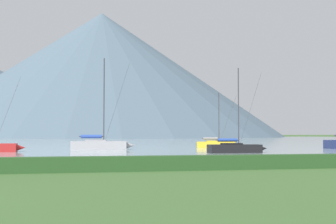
# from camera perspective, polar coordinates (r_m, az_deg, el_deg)

# --- Properties ---
(harbor_water) EXTENTS (320.00, 246.00, 0.00)m
(harbor_water) POSITION_cam_1_polar(r_m,az_deg,el_deg) (154.58, -14.44, -3.32)
(harbor_water) COLOR #8C9EA3
(harbor_water) RESTS_ON ground_plane
(sailboat_slip_0) EXTENTS (7.02, 3.38, 8.65)m
(sailboat_slip_0) POSITION_cam_1_polar(r_m,az_deg,el_deg) (74.86, 5.84, -3.85)
(sailboat_slip_0) COLOR gold
(sailboat_slip_0) RESTS_ON harbor_water
(sailboat_slip_1) EXTENTS (8.80, 3.38, 12.66)m
(sailboat_slip_1) POSITION_cam_1_polar(r_m,az_deg,el_deg) (65.77, -8.21, -3.88)
(sailboat_slip_1) COLOR #9E9EA3
(sailboat_slip_1) RESTS_ON harbor_water
(sailboat_slip_7) EXTENTS (7.07, 2.18, 9.90)m
(sailboat_slip_7) POSITION_cam_1_polar(r_m,az_deg,el_deg) (55.58, 8.10, -4.28)
(sailboat_slip_7) COLOR black
(sailboat_slip_7) RESTS_ON harbor_water
(distant_hill_central_peak) EXTENTS (224.12, 224.12, 78.09)m
(distant_hill_central_peak) POSITION_cam_1_polar(r_m,az_deg,el_deg) (301.06, -8.02, 4.49)
(distant_hill_central_peak) COLOR #4C6070
(distant_hill_central_peak) RESTS_ON ground_plane
(distant_hill_east_ridge) EXTENTS (287.45, 287.45, 60.01)m
(distant_hill_east_ridge) POSITION_cam_1_polar(r_m,az_deg,el_deg) (393.11, -9.25, 1.53)
(distant_hill_east_ridge) COLOR #4C6070
(distant_hill_east_ridge) RESTS_ON ground_plane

